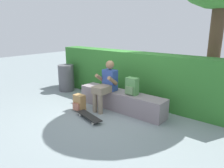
% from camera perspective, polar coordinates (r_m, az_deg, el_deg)
% --- Properties ---
extents(ground_plane, '(24.00, 24.00, 0.00)m').
position_cam_1_polar(ground_plane, '(5.11, -0.59, -8.15)').
color(ground_plane, gray).
extents(bench_main, '(2.37, 0.45, 0.47)m').
position_cam_1_polar(bench_main, '(5.33, 2.33, -4.46)').
color(bench_main, gray).
rests_on(bench_main, ground).
extents(person_skater, '(0.49, 0.62, 1.22)m').
position_cam_1_polar(person_skater, '(5.22, -1.59, 0.08)').
color(person_skater, '#2D4793').
rests_on(person_skater, ground).
extents(skateboard_near_person, '(0.82, 0.39, 0.09)m').
position_cam_1_polar(skateboard_near_person, '(4.85, -6.15, -8.57)').
color(skateboard_near_person, black).
rests_on(skateboard_near_person, ground).
extents(backpack_on_bench, '(0.28, 0.23, 0.40)m').
position_cam_1_polar(backpack_on_bench, '(5.01, 5.34, -0.65)').
color(backpack_on_bench, '#51894C').
rests_on(backpack_on_bench, bench_main).
extents(backpack_on_ground, '(0.28, 0.23, 0.40)m').
position_cam_1_polar(backpack_on_ground, '(5.35, -8.77, -5.02)').
color(backpack_on_ground, '#A37A47').
rests_on(backpack_on_ground, ground).
extents(hedge_row, '(5.39, 0.53, 1.36)m').
position_cam_1_polar(hedge_row, '(5.93, 6.40, 1.94)').
color(hedge_row, '#2F702B').
rests_on(hedge_row, ground).
extents(trash_bin, '(0.49, 0.49, 0.84)m').
position_cam_1_polar(trash_bin, '(7.04, -12.15, 1.62)').
color(trash_bin, '#4C4C51').
rests_on(trash_bin, ground).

